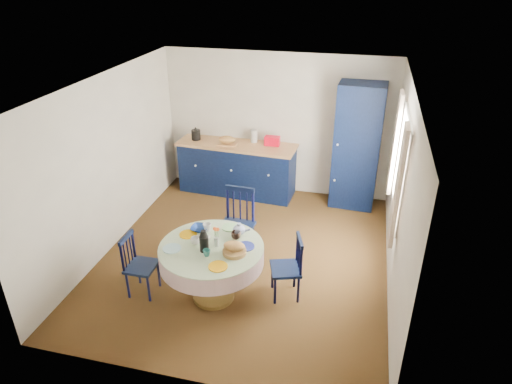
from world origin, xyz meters
TOP-DOWN VIEW (x-y plane):
  - floor at (0.00, 0.00)m, footprint 4.50×4.50m
  - ceiling at (0.00, 0.00)m, footprint 4.50×4.50m
  - wall_back at (0.00, 2.25)m, footprint 4.00×0.02m
  - wall_left at (-2.00, 0.00)m, footprint 0.02×4.50m
  - wall_right at (2.00, 0.00)m, footprint 0.02×4.50m
  - window at (1.95, 0.30)m, footprint 0.10×1.74m
  - kitchen_counter at (-0.67, 1.96)m, footprint 2.14×0.78m
  - pantry_cabinet at (1.40, 2.00)m, footprint 0.77×0.57m
  - dining_table at (-0.15, -0.95)m, footprint 1.27×1.27m
  - chair_left at (-1.10, -1.07)m, footprint 0.36×0.37m
  - chair_far at (-0.11, -0.00)m, footprint 0.49×0.47m
  - chair_right at (0.75, -0.69)m, footprint 0.46×0.47m
  - mug_a at (-0.36, -0.95)m, footprint 0.12×0.12m
  - mug_b at (-0.15, -1.15)m, footprint 0.09×0.09m
  - mug_c at (0.08, -0.72)m, footprint 0.12×0.12m
  - mug_d at (-0.32, -0.62)m, footprint 0.11×0.11m
  - cobalt_bowl at (-0.42, -0.64)m, footprint 0.22×0.22m

SIDE VIEW (x-z plane):
  - floor at x=0.00m, z-range 0.00..0.00m
  - chair_left at x=-1.10m, z-range 0.01..0.84m
  - chair_right at x=0.75m, z-range 0.01..0.85m
  - kitchen_counter at x=-0.67m, z-range -0.11..1.07m
  - chair_far at x=-0.11m, z-range 0.01..1.05m
  - dining_table at x=-0.15m, z-range 0.12..1.17m
  - cobalt_bowl at x=-0.42m, z-range 0.77..0.82m
  - mug_b at x=-0.15m, z-range 0.77..0.85m
  - mug_a at x=-0.36m, z-range 0.77..0.86m
  - mug_c at x=0.08m, z-range 0.77..0.86m
  - mug_d at x=-0.32m, z-range 0.77..0.87m
  - pantry_cabinet at x=1.40m, z-range 0.00..2.13m
  - wall_back at x=0.00m, z-range 0.00..2.50m
  - wall_left at x=-2.00m, z-range 0.00..2.50m
  - wall_right at x=2.00m, z-range 0.00..2.50m
  - window at x=1.95m, z-range 0.80..2.25m
  - ceiling at x=0.00m, z-range 2.50..2.50m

